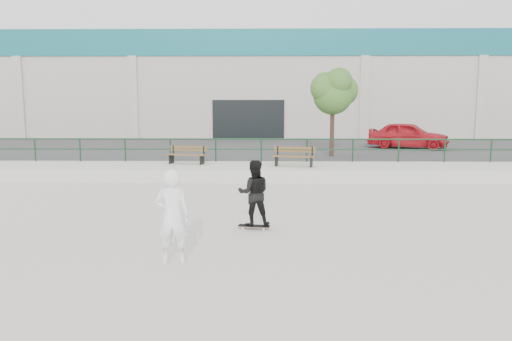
{
  "coord_description": "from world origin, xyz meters",
  "views": [
    {
      "loc": [
        1.16,
        -10.95,
        3.2
      ],
      "look_at": [
        0.93,
        2.0,
        1.36
      ],
      "focal_mm": 35.0,
      "sensor_mm": 36.0,
      "label": 1
    }
  ],
  "objects_px": {
    "bench_left": "(187,155)",
    "skateboard": "(254,226)",
    "tree": "(333,90)",
    "red_car": "(408,135)",
    "seated_skater": "(172,217)",
    "bench_right": "(294,157)",
    "standing_skater": "(254,193)"
  },
  "relations": [
    {
      "from": "bench_right",
      "to": "seated_skater",
      "type": "height_order",
      "value": "seated_skater"
    },
    {
      "from": "bench_right",
      "to": "red_car",
      "type": "distance_m",
      "value": 10.34
    },
    {
      "from": "tree",
      "to": "red_car",
      "type": "relative_size",
      "value": 0.96
    },
    {
      "from": "red_car",
      "to": "skateboard",
      "type": "xyz_separation_m",
      "value": [
        -8.29,
        -15.94,
        -1.17
      ]
    },
    {
      "from": "bench_left",
      "to": "skateboard",
      "type": "relative_size",
      "value": 2.14
    },
    {
      "from": "red_car",
      "to": "skateboard",
      "type": "bearing_deg",
      "value": 174.51
    },
    {
      "from": "tree",
      "to": "standing_skater",
      "type": "xyz_separation_m",
      "value": [
        -3.53,
        -11.97,
        -2.73
      ]
    },
    {
      "from": "bench_right",
      "to": "seated_skater",
      "type": "xyz_separation_m",
      "value": [
        -3.0,
        -10.84,
        0.05
      ]
    },
    {
      "from": "bench_right",
      "to": "red_car",
      "type": "relative_size",
      "value": 0.41
    },
    {
      "from": "bench_left",
      "to": "tree",
      "type": "distance_m",
      "value": 7.77
    },
    {
      "from": "tree",
      "to": "skateboard",
      "type": "relative_size",
      "value": 5.23
    },
    {
      "from": "seated_skater",
      "to": "bench_right",
      "type": "bearing_deg",
      "value": -107.58
    },
    {
      "from": "bench_left",
      "to": "tree",
      "type": "relative_size",
      "value": 0.41
    },
    {
      "from": "bench_right",
      "to": "tree",
      "type": "xyz_separation_m",
      "value": [
        2.06,
        3.78,
        2.75
      ]
    },
    {
      "from": "tree",
      "to": "seated_skater",
      "type": "height_order",
      "value": "tree"
    },
    {
      "from": "bench_left",
      "to": "red_car",
      "type": "bearing_deg",
      "value": 43.88
    },
    {
      "from": "tree",
      "to": "standing_skater",
      "type": "height_order",
      "value": "tree"
    },
    {
      "from": "bench_left",
      "to": "standing_skater",
      "type": "xyz_separation_m",
      "value": [
        3.04,
        -8.89,
        0.04
      ]
    },
    {
      "from": "bench_right",
      "to": "tree",
      "type": "height_order",
      "value": "tree"
    },
    {
      "from": "tree",
      "to": "red_car",
      "type": "distance_m",
      "value": 6.65
    },
    {
      "from": "bench_left",
      "to": "skateboard",
      "type": "distance_m",
      "value": 9.43
    },
    {
      "from": "standing_skater",
      "to": "bench_right",
      "type": "bearing_deg",
      "value": -103.91
    },
    {
      "from": "red_car",
      "to": "standing_skater",
      "type": "distance_m",
      "value": 17.97
    },
    {
      "from": "standing_skater",
      "to": "skateboard",
      "type": "bearing_deg",
      "value": 72.2
    },
    {
      "from": "tree",
      "to": "skateboard",
      "type": "distance_m",
      "value": 12.98
    },
    {
      "from": "bench_left",
      "to": "standing_skater",
      "type": "distance_m",
      "value": 9.4
    },
    {
      "from": "standing_skater",
      "to": "red_car",
      "type": "bearing_deg",
      "value": -121.24
    },
    {
      "from": "skateboard",
      "to": "standing_skater",
      "type": "relative_size",
      "value": 0.49
    },
    {
      "from": "red_car",
      "to": "seated_skater",
      "type": "xyz_separation_m",
      "value": [
        -9.83,
        -18.59,
        -0.3
      ]
    },
    {
      "from": "bench_left",
      "to": "seated_skater",
      "type": "distance_m",
      "value": 11.64
    },
    {
      "from": "seated_skater",
      "to": "tree",
      "type": "bearing_deg",
      "value": -111.21
    },
    {
      "from": "bench_right",
      "to": "skateboard",
      "type": "relative_size",
      "value": 2.24
    }
  ]
}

